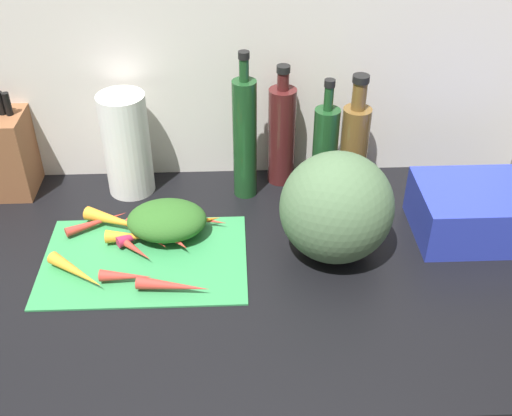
% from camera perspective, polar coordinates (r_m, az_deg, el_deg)
% --- Properties ---
extents(ground_plane, '(1.70, 0.80, 0.03)m').
position_cam_1_polar(ground_plane, '(1.36, -6.68, -5.61)').
color(ground_plane, black).
extents(wall_back, '(1.70, 0.03, 0.60)m').
position_cam_1_polar(wall_back, '(1.52, -6.71, 13.21)').
color(wall_back, silver).
rests_on(wall_back, ground_plane).
extents(cutting_board, '(0.44, 0.29, 0.01)m').
position_cam_1_polar(cutting_board, '(1.37, -10.12, -4.61)').
color(cutting_board, '#338C4C').
rests_on(cutting_board, ground_plane).
extents(carrot_0, '(0.09, 0.09, 0.02)m').
position_cam_1_polar(carrot_0, '(1.37, -11.07, -3.63)').
color(carrot_0, red).
rests_on(carrot_0, cutting_board).
extents(carrot_1, '(0.11, 0.03, 0.03)m').
position_cam_1_polar(carrot_1, '(1.30, -11.80, -6.12)').
color(carrot_1, red).
rests_on(carrot_1, cutting_board).
extents(carrot_2, '(0.15, 0.05, 0.03)m').
position_cam_1_polar(carrot_2, '(1.27, -7.59, -7.06)').
color(carrot_2, red).
rests_on(carrot_2, cutting_board).
extents(carrot_3, '(0.16, 0.10, 0.03)m').
position_cam_1_polar(carrot_3, '(1.45, -12.54, -1.17)').
color(carrot_3, orange).
rests_on(carrot_3, cutting_board).
extents(carrot_4, '(0.09, 0.11, 0.03)m').
position_cam_1_polar(carrot_4, '(1.38, -7.69, -2.61)').
color(carrot_4, red).
rests_on(carrot_4, cutting_board).
extents(carrot_5, '(0.13, 0.11, 0.03)m').
position_cam_1_polar(carrot_5, '(1.34, -16.10, -5.58)').
color(carrot_5, orange).
rests_on(carrot_5, cutting_board).
extents(carrot_6, '(0.14, 0.07, 0.04)m').
position_cam_1_polar(carrot_6, '(1.42, -5.89, -1.30)').
color(carrot_6, orange).
rests_on(carrot_6, cutting_board).
extents(carrot_7, '(0.11, 0.03, 0.03)m').
position_cam_1_polar(carrot_7, '(1.40, -11.42, -2.58)').
color(carrot_7, orange).
rests_on(carrot_7, cutting_board).
extents(carrot_8, '(0.11, 0.12, 0.03)m').
position_cam_1_polar(carrot_8, '(1.40, -9.90, -2.37)').
color(carrot_8, red).
rests_on(carrot_8, cutting_board).
extents(carrot_9, '(0.10, 0.08, 0.03)m').
position_cam_1_polar(carrot_9, '(1.41, -10.59, -2.36)').
color(carrot_9, '#B2264C').
rests_on(carrot_9, cutting_board).
extents(carrot_10, '(0.13, 0.06, 0.02)m').
position_cam_1_polar(carrot_10, '(1.44, -5.09, -1.05)').
color(carrot_10, red).
rests_on(carrot_10, cutting_board).
extents(carrot_11, '(0.14, 0.09, 0.02)m').
position_cam_1_polar(carrot_11, '(1.47, -14.30, -1.27)').
color(carrot_11, red).
rests_on(carrot_11, cutting_board).
extents(carrot_greens_pile, '(0.18, 0.14, 0.07)m').
position_cam_1_polar(carrot_greens_pile, '(1.40, -8.14, -1.11)').
color(carrot_greens_pile, '#2D6023').
rests_on(carrot_greens_pile, cutting_board).
extents(winter_squash, '(0.24, 0.23, 0.24)m').
position_cam_1_polar(winter_squash, '(1.31, 7.36, 0.03)').
color(winter_squash, '#4C6B47').
rests_on(winter_squash, ground_plane).
extents(knife_block, '(0.12, 0.13, 0.26)m').
position_cam_1_polar(knife_block, '(1.63, -21.92, 4.74)').
color(knife_block, brown).
rests_on(knife_block, ground_plane).
extents(paper_towel_roll, '(0.11, 0.11, 0.26)m').
position_cam_1_polar(paper_towel_roll, '(1.53, -11.72, 5.69)').
color(paper_towel_roll, white).
rests_on(paper_towel_roll, ground_plane).
extents(bottle_0, '(0.06, 0.06, 0.37)m').
position_cam_1_polar(bottle_0, '(1.47, -1.03, 6.44)').
color(bottle_0, '#19421E').
rests_on(bottle_0, ground_plane).
extents(bottle_1, '(0.07, 0.07, 0.31)m').
position_cam_1_polar(bottle_1, '(1.54, 2.36, 6.75)').
color(bottle_1, '#471919').
rests_on(bottle_1, ground_plane).
extents(bottle_2, '(0.06, 0.06, 0.30)m').
position_cam_1_polar(bottle_2, '(1.51, 6.31, 5.32)').
color(bottle_2, '#19421E').
rests_on(bottle_2, ground_plane).
extents(bottle_3, '(0.07, 0.07, 0.30)m').
position_cam_1_polar(bottle_3, '(1.52, 8.95, 5.68)').
color(bottle_3, brown).
rests_on(bottle_3, ground_plane).
extents(dish_rack, '(0.29, 0.20, 0.12)m').
position_cam_1_polar(dish_rack, '(1.48, 19.83, -0.28)').
color(dish_rack, '#2838AD').
rests_on(dish_rack, ground_plane).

